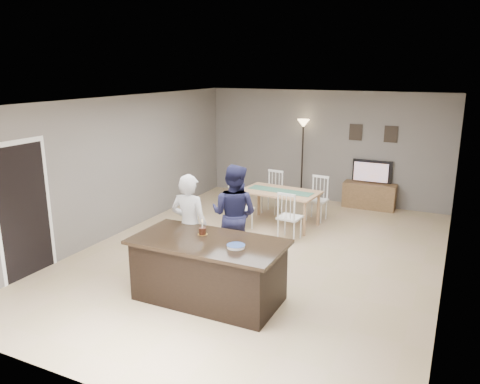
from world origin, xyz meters
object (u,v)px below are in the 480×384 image
at_px(woman, 190,226).
at_px(man, 234,214).
at_px(kitchen_island, 209,270).
at_px(floor_lamp, 303,138).
at_px(plate_stack, 236,246).
at_px(dining_table, 280,197).
at_px(tv_console, 369,196).
at_px(birthday_cake, 202,231).
at_px(television, 371,172).

distance_m(woman, man, 0.88).
relative_size(kitchen_island, floor_lamp, 1.07).
height_order(plate_stack, dining_table, dining_table).
xyz_separation_m(kitchen_island, man, (-0.27, 1.35, 0.40)).
bearing_deg(kitchen_island, plate_stack, -9.45).
bearing_deg(man, plate_stack, 116.53).
distance_m(woman, dining_table, 3.00).
distance_m(tv_console, birthday_cake, 5.61).
bearing_deg(tv_console, woman, -110.15).
xyz_separation_m(tv_console, birthday_cake, (-1.39, -5.40, 0.65)).
relative_size(kitchen_island, man, 1.26).
height_order(television, birthday_cake, television).
distance_m(television, woman, 5.41).
bearing_deg(birthday_cake, television, 75.75).
bearing_deg(floor_lamp, woman, -91.82).
relative_size(kitchen_island, birthday_cake, 9.85).
xyz_separation_m(kitchen_island, woman, (-0.64, 0.55, 0.38)).
height_order(man, floor_lamp, floor_lamp).
bearing_deg(floor_lamp, dining_table, -83.97).
distance_m(kitchen_island, man, 1.43).
xyz_separation_m(television, birthday_cake, (-1.39, -5.47, 0.09)).
bearing_deg(television, woman, 70.11).
xyz_separation_m(television, plate_stack, (-0.73, -5.72, 0.06)).
relative_size(kitchen_island, tv_console, 1.79).
bearing_deg(plate_stack, kitchen_island, 170.55).
relative_size(woman, plate_stack, 6.76).
bearing_deg(television, birthday_cake, 75.75).
xyz_separation_m(plate_stack, floor_lamp, (-0.95, 5.67, 0.64)).
relative_size(television, birthday_cake, 4.19).
height_order(woman, plate_stack, woman).
distance_m(birthday_cake, floor_lamp, 5.46).
xyz_separation_m(television, floor_lamp, (-1.68, -0.05, 0.70)).
bearing_deg(woman, man, -118.55).
distance_m(woman, floor_lamp, 5.09).
bearing_deg(kitchen_island, man, 101.11).
relative_size(television, man, 0.54).
xyz_separation_m(man, birthday_cake, (0.08, -1.18, 0.10)).
bearing_deg(woman, dining_table, -100.62).
relative_size(tv_console, floor_lamp, 0.60).
bearing_deg(tv_console, television, 90.00).
xyz_separation_m(kitchen_island, plate_stack, (0.47, -0.08, 0.47)).
distance_m(man, floor_lamp, 4.30).
xyz_separation_m(woman, floor_lamp, (0.16, 5.04, 0.72)).
relative_size(plate_stack, floor_lamp, 0.12).
distance_m(birthday_cake, dining_table, 3.37).
relative_size(tv_console, plate_stack, 4.85).
distance_m(man, birthday_cake, 1.19).
distance_m(tv_console, dining_table, 2.54).
bearing_deg(television, plate_stack, 82.71).
relative_size(man, dining_table, 0.90).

